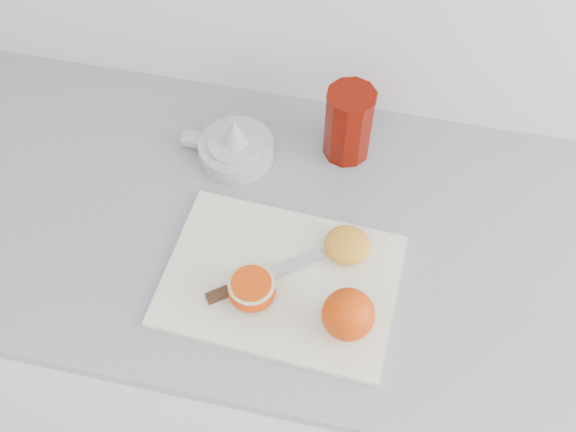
{
  "coord_description": "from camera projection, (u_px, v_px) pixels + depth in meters",
  "views": [
    {
      "loc": [
        0.19,
        1.1,
        1.8
      ],
      "look_at": [
        0.07,
        1.67,
        0.96
      ],
      "focal_mm": 40.0,
      "sensor_mm": 36.0,
      "label": 1
    }
  ],
  "objects": [
    {
      "name": "citrus_juicer",
      "position": [
        235.0,
        147.0,
        1.16
      ],
      "size": [
        0.17,
        0.14,
        0.09
      ],
      "color": "silver",
      "rests_on": "counter"
    },
    {
      "name": "counter",
      "position": [
        269.0,
        328.0,
        1.47
      ],
      "size": [
        2.63,
        0.64,
        0.89
      ],
      "color": "white",
      "rests_on": "ground"
    },
    {
      "name": "half_orange",
      "position": [
        252.0,
        290.0,
        0.99
      ],
      "size": [
        0.07,
        0.07,
        0.05
      ],
      "color": "#CB510C",
      "rests_on": "cutting_board"
    },
    {
      "name": "paring_knife",
      "position": [
        243.0,
        285.0,
        1.01
      ],
      "size": [
        0.17,
        0.14,
        0.01
      ],
      "color": "#482B19",
      "rests_on": "cutting_board"
    },
    {
      "name": "whole_orange",
      "position": [
        348.0,
        314.0,
        0.95
      ],
      "size": [
        0.08,
        0.08,
        0.08
      ],
      "color": "#CB510C",
      "rests_on": "cutting_board"
    },
    {
      "name": "red_tumbler",
      "position": [
        349.0,
        126.0,
        1.14
      ],
      "size": [
        0.09,
        0.09,
        0.14
      ],
      "color": "#6C0A00",
      "rests_on": "counter"
    },
    {
      "name": "cutting_board",
      "position": [
        281.0,
        280.0,
        1.03
      ],
      "size": [
        0.38,
        0.28,
        0.01
      ],
      "primitive_type": "cube",
      "rotation": [
        0.0,
        0.0,
        -0.05
      ],
      "color": "silver",
      "rests_on": "counter"
    },
    {
      "name": "squeezed_shell",
      "position": [
        347.0,
        245.0,
        1.04
      ],
      "size": [
        0.08,
        0.08,
        0.03
      ],
      "color": "orange",
      "rests_on": "cutting_board"
    }
  ]
}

